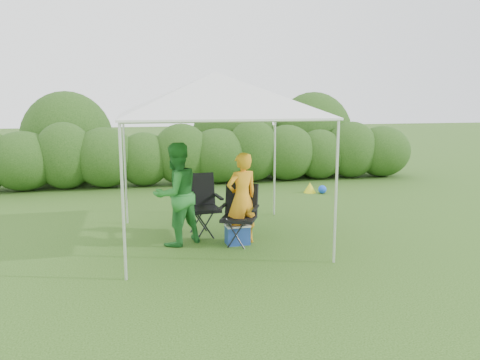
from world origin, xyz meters
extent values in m
plane|color=#39601E|center=(0.00, 0.00, 0.00)|extent=(70.00, 70.00, 0.00)
ellipsoid|color=#2B4F18|center=(-4.16, 6.00, 0.79)|extent=(1.80, 1.53, 1.57)
cylinder|color=#382616|center=(-4.16, 6.00, 0.15)|extent=(0.12, 0.12, 0.30)
ellipsoid|color=#2B4F18|center=(-3.12, 6.00, 0.90)|extent=(1.58, 1.34, 1.80)
cylinder|color=#382616|center=(-3.12, 6.00, 0.15)|extent=(0.12, 0.12, 0.30)
ellipsoid|color=#2B4F18|center=(-2.08, 6.00, 0.82)|extent=(1.72, 1.47, 1.65)
cylinder|color=#382616|center=(-2.08, 6.00, 0.15)|extent=(0.12, 0.12, 0.30)
ellipsoid|color=#2B4F18|center=(-1.04, 6.00, 0.75)|extent=(1.50, 1.28, 1.50)
cylinder|color=#382616|center=(-1.04, 6.00, 0.15)|extent=(0.12, 0.12, 0.30)
ellipsoid|color=#2B4F18|center=(0.00, 6.00, 0.86)|extent=(1.65, 1.40, 1.73)
cylinder|color=#382616|center=(0.00, 6.00, 0.15)|extent=(0.12, 0.12, 0.30)
ellipsoid|color=#2B4F18|center=(1.04, 6.00, 0.79)|extent=(1.80, 1.53, 1.57)
cylinder|color=#382616|center=(1.04, 6.00, 0.15)|extent=(0.12, 0.12, 0.30)
ellipsoid|color=#2B4F18|center=(2.08, 6.00, 0.90)|extent=(1.58, 1.34, 1.80)
cylinder|color=#382616|center=(2.08, 6.00, 0.15)|extent=(0.12, 0.12, 0.30)
ellipsoid|color=#2B4F18|center=(3.12, 6.00, 0.82)|extent=(1.72, 1.47, 1.65)
cylinder|color=#382616|center=(3.12, 6.00, 0.15)|extent=(0.12, 0.12, 0.30)
ellipsoid|color=#2B4F18|center=(4.16, 6.00, 0.75)|extent=(1.50, 1.28, 1.50)
cylinder|color=#382616|center=(4.16, 6.00, 0.15)|extent=(0.12, 0.12, 0.30)
ellipsoid|color=#2B4F18|center=(5.20, 6.00, 0.86)|extent=(1.65, 1.40, 1.73)
cylinder|color=#382616|center=(5.20, 6.00, 0.15)|extent=(0.12, 0.12, 0.30)
ellipsoid|color=#2B4F18|center=(6.24, 6.00, 0.79)|extent=(1.80, 1.53, 1.57)
cylinder|color=#382616|center=(6.24, 6.00, 0.15)|extent=(0.12, 0.12, 0.30)
cylinder|color=silver|center=(-1.50, -1.00, 1.05)|extent=(0.04, 0.04, 2.10)
cylinder|color=silver|center=(1.50, -1.00, 1.05)|extent=(0.04, 0.04, 2.10)
cylinder|color=silver|center=(-1.50, 2.00, 1.05)|extent=(0.04, 0.04, 2.10)
cylinder|color=silver|center=(1.50, 2.00, 1.05)|extent=(0.04, 0.04, 2.10)
cube|color=white|center=(0.00, 0.50, 2.12)|extent=(3.10, 3.10, 0.03)
pyramid|color=white|center=(0.00, 0.50, 2.48)|extent=(3.10, 3.10, 0.70)
cube|color=black|center=(0.33, 0.19, 0.44)|extent=(0.70, 0.68, 0.05)
cube|color=black|center=(0.42, 0.40, 0.73)|extent=(0.55, 0.36, 0.52)
cube|color=black|center=(0.07, 0.31, 0.62)|extent=(0.24, 0.44, 0.03)
cube|color=black|center=(0.58, 0.07, 0.62)|extent=(0.24, 0.44, 0.03)
cylinder|color=black|center=(0.02, 0.08, 0.22)|extent=(0.02, 0.02, 0.44)
cylinder|color=black|center=(0.44, -0.11, 0.22)|extent=(0.02, 0.02, 0.44)
cylinder|color=black|center=(0.21, 0.50, 0.22)|extent=(0.02, 0.02, 0.44)
cylinder|color=black|center=(0.63, 0.30, 0.22)|extent=(0.02, 0.02, 0.44)
cube|color=black|center=(-0.20, 0.83, 0.48)|extent=(0.64, 0.60, 0.06)
cube|color=black|center=(-0.22, 1.08, 0.80)|extent=(0.61, 0.22, 0.57)
cube|color=black|center=(-0.51, 0.80, 0.68)|extent=(0.11, 0.50, 0.03)
cube|color=black|center=(0.11, 0.86, 0.68)|extent=(0.11, 0.50, 0.03)
cylinder|color=black|center=(-0.43, 0.55, 0.24)|extent=(0.03, 0.03, 0.48)
cylinder|color=black|center=(0.07, 0.60, 0.24)|extent=(0.03, 0.03, 0.48)
cylinder|color=black|center=(-0.47, 1.05, 0.24)|extent=(0.03, 0.03, 0.48)
cylinder|color=black|center=(0.02, 1.10, 0.24)|extent=(0.03, 0.03, 0.48)
imported|color=orange|center=(0.39, 0.24, 0.77)|extent=(0.64, 0.51, 1.53)
imported|color=#277A2E|center=(-0.68, 0.42, 0.85)|extent=(1.04, 0.97, 1.70)
cube|color=navy|center=(0.31, 0.20, 0.15)|extent=(0.39, 0.29, 0.31)
cube|color=silver|center=(0.31, 0.20, 0.32)|extent=(0.41, 0.31, 0.03)
cylinder|color=#592D0C|center=(0.37, 0.16, 0.47)|extent=(0.07, 0.07, 0.27)
cone|color=yellow|center=(3.10, 4.03, 0.13)|extent=(0.32, 0.32, 0.27)
sphere|color=blue|center=(3.37, 3.85, 0.11)|extent=(0.21, 0.21, 0.21)
camera|label=1|loc=(-1.36, -7.15, 2.39)|focal=35.00mm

